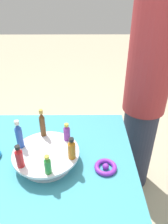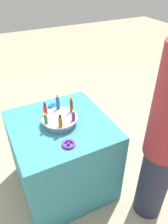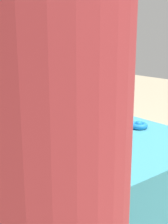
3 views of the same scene
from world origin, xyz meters
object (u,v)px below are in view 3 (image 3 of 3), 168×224
object	(u,v)px
bottle_blue	(116,104)
ribbon_bow_purple	(29,147)
bottle_green	(67,108)
bottle_red	(93,104)
display_stand	(89,129)
ribbon_bow_blue	(139,125)
bottle_amber	(61,114)
bottle_purple	(85,121)
bottle_brown	(115,111)

from	to	relation	value
bottle_blue	ribbon_bow_purple	xyz separation A→B (m)	(-0.38, 0.07, -0.12)
bottle_green	bottle_red	size ratio (longest dim) A/B	0.83
display_stand	ribbon_bow_purple	size ratio (longest dim) A/B	2.95
ribbon_bow_blue	bottle_amber	bearing A→B (deg)	169.06
bottle_blue	bottle_red	world-z (taller)	bottle_blue
bottle_red	ribbon_bow_blue	xyz separation A→B (m)	(0.18, -0.12, -0.10)
bottle_purple	bottle_green	bearing A→B (deg)	73.08
bottle_red	bottle_amber	bearing A→B (deg)	-166.92
bottle_amber	bottle_purple	xyz separation A→B (m)	(0.03, -0.12, -0.01)
bottle_amber	bottle_brown	size ratio (longest dim) A/B	0.72
bottle_blue	ribbon_bow_purple	size ratio (longest dim) A/B	1.41
bottle_green	bottle_red	world-z (taller)	bottle_red
bottle_brown	ribbon_bow_purple	bearing A→B (deg)	151.68
bottle_brown	bottle_red	bearing A→B (deg)	73.08
bottle_purple	bottle_red	world-z (taller)	bottle_red
bottle_amber	bottle_brown	distance (m)	0.21
display_stand	ribbon_bow_purple	xyz separation A→B (m)	(-0.27, 0.04, -0.03)
bottle_blue	bottle_red	distance (m)	0.12
bottle_green	ribbon_bow_blue	distance (m)	0.35
display_stand	bottle_purple	size ratio (longest dim) A/B	3.28
bottle_amber	ribbon_bow_blue	distance (m)	0.40
bottle_green	display_stand	bearing A→B (deg)	-76.92
bottle_brown	bottle_red	xyz separation A→B (m)	(0.06, 0.20, -0.02)
display_stand	bottle_green	world-z (taller)	bottle_green
bottle_green	ribbon_bow_blue	bearing A→B (deg)	-28.32
ribbon_bow_blue	bottle_purple	bearing A→B (deg)	-172.67
display_stand	bottle_amber	bearing A→B (deg)	163.08
bottle_green	bottle_brown	world-z (taller)	bottle_brown
bottle_green	ribbon_bow_blue	size ratio (longest dim) A/B	1.05
bottle_blue	bottle_red	size ratio (longest dim) A/B	1.34
bottle_brown	ribbon_bow_blue	xyz separation A→B (m)	(0.24, 0.08, -0.12)
bottle_red	ribbon_bow_blue	bearing A→B (deg)	-34.85
bottle_amber	bottle_brown	xyz separation A→B (m)	(0.15, -0.16, 0.02)
bottle_brown	bottle_red	world-z (taller)	bottle_brown
bottle_blue	ribbon_bow_blue	xyz separation A→B (m)	(0.15, -0.00, -0.12)
display_stand	bottle_blue	size ratio (longest dim) A/B	2.10
bottle_green	bottle_purple	xyz separation A→B (m)	(-0.06, -0.20, 0.00)
bottle_red	ribbon_bow_purple	world-z (taller)	bottle_red
bottle_amber	bottle_purple	size ratio (longest dim) A/B	1.14
bottle_purple	bottle_red	distance (m)	0.25
bottle_green	bottle_red	bearing A→B (deg)	-16.92
bottle_red	ribbon_bow_blue	size ratio (longest dim) A/B	1.26
bottle_purple	bottle_brown	bearing A→B (deg)	-16.92
bottle_red	bottle_brown	bearing A→B (deg)	-106.92
bottle_purple	ribbon_bow_purple	xyz separation A→B (m)	(-0.18, 0.12, -0.10)
bottle_green	bottle_purple	bearing A→B (deg)	-106.92
bottle_green	bottle_blue	bearing A→B (deg)	-46.92
bottle_purple	display_stand	bearing A→B (deg)	43.08
bottle_amber	bottle_red	size ratio (longest dim) A/B	0.98
bottle_green	bottle_amber	size ratio (longest dim) A/B	0.85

